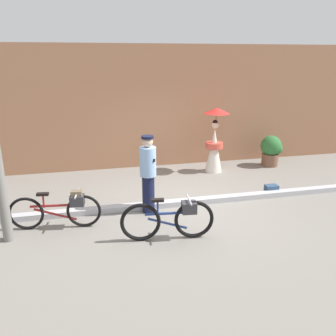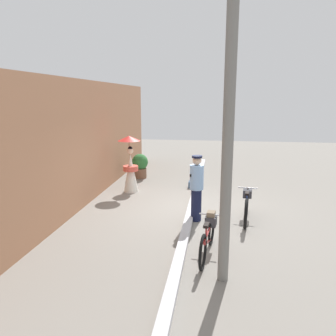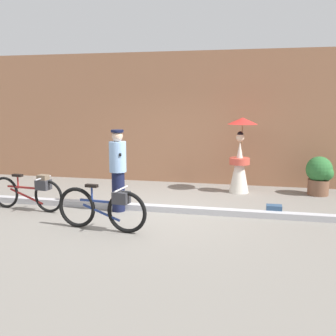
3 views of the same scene
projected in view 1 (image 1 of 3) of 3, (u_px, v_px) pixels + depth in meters
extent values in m
plane|color=gray|center=(180.00, 205.00, 7.75)|extent=(30.00, 30.00, 0.00)
cube|color=#9E6B4C|center=(153.00, 107.00, 10.19)|extent=(14.00, 0.40, 3.52)
cube|color=#B2B2B7|center=(180.00, 203.00, 7.73)|extent=(14.00, 0.20, 0.12)
torus|color=black|center=(84.00, 211.00, 6.66)|extent=(0.66, 0.13, 0.66)
torus|color=black|center=(26.00, 214.00, 6.56)|extent=(0.66, 0.13, 0.66)
cube|color=maroon|center=(55.00, 206.00, 6.57)|extent=(0.90, 0.14, 0.04)
cube|color=maroon|center=(55.00, 214.00, 6.62)|extent=(0.78, 0.13, 0.28)
cylinder|color=maroon|center=(43.00, 201.00, 6.52)|extent=(0.03, 0.03, 0.27)
cube|color=black|center=(43.00, 194.00, 6.47)|extent=(0.23, 0.12, 0.05)
cylinder|color=silver|center=(77.00, 194.00, 6.54)|extent=(0.09, 0.48, 0.03)
cube|color=#333338|center=(77.00, 200.00, 6.58)|extent=(0.28, 0.25, 0.20)
cube|color=#72604C|center=(77.00, 194.00, 6.54)|extent=(0.22, 0.18, 0.14)
torus|color=black|center=(194.00, 219.00, 6.25)|extent=(0.73, 0.15, 0.72)
torus|color=black|center=(141.00, 222.00, 6.14)|extent=(0.73, 0.15, 0.72)
cube|color=navy|center=(168.00, 213.00, 6.15)|extent=(0.81, 0.13, 0.04)
cube|color=navy|center=(168.00, 223.00, 6.21)|extent=(0.71, 0.11, 0.26)
cylinder|color=navy|center=(158.00, 208.00, 6.09)|extent=(0.03, 0.03, 0.30)
cube|color=black|center=(158.00, 200.00, 6.05)|extent=(0.23, 0.11, 0.05)
cylinder|color=silver|center=(189.00, 200.00, 6.12)|extent=(0.08, 0.48, 0.03)
cube|color=#333338|center=(189.00, 207.00, 6.16)|extent=(0.28, 0.25, 0.20)
cylinder|color=#141938|center=(148.00, 194.00, 7.30)|extent=(0.26, 0.26, 0.81)
cylinder|color=#8CB2E0|center=(148.00, 162.00, 7.09)|extent=(0.34, 0.34, 0.61)
sphere|color=#D8B293|center=(147.00, 142.00, 6.96)|extent=(0.22, 0.22, 0.22)
cylinder|color=black|center=(147.00, 137.00, 6.93)|extent=(0.25, 0.25, 0.05)
cube|color=black|center=(148.00, 159.00, 7.07)|extent=(0.26, 0.33, 0.06)
cone|color=silver|center=(214.00, 150.00, 9.85)|extent=(0.48, 0.48, 1.25)
cylinder|color=#D14C3D|center=(214.00, 145.00, 9.80)|extent=(0.49, 0.49, 0.16)
sphere|color=beige|center=(215.00, 125.00, 9.63)|extent=(0.20, 0.20, 0.20)
sphere|color=black|center=(215.00, 123.00, 9.60)|extent=(0.15, 0.15, 0.15)
cylinder|color=olive|center=(216.00, 120.00, 9.64)|extent=(0.02, 0.02, 0.55)
cone|color=red|center=(217.00, 111.00, 9.55)|extent=(0.73, 0.73, 0.16)
cylinder|color=brown|center=(270.00, 160.00, 10.51)|extent=(0.49, 0.49, 0.37)
sphere|color=#2D6B33|center=(271.00, 146.00, 10.37)|extent=(0.61, 0.61, 0.61)
sphere|color=#2D6B33|center=(277.00, 149.00, 10.34)|extent=(0.34, 0.34, 0.34)
cube|color=navy|center=(271.00, 189.00, 8.38)|extent=(0.30, 0.21, 0.21)
cube|color=#243951|center=(273.00, 188.00, 8.31)|extent=(0.25, 0.07, 0.08)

